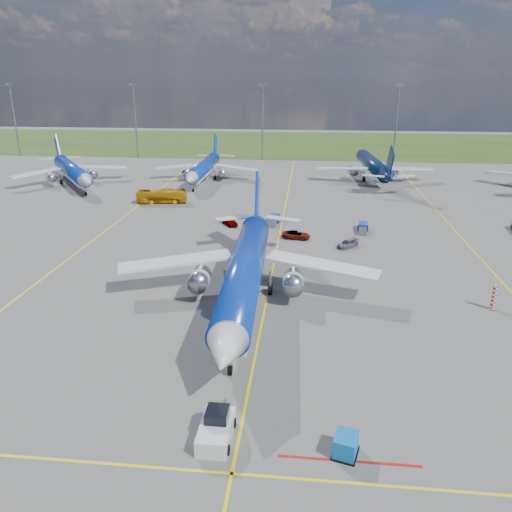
# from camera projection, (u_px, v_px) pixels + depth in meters

# --- Properties ---
(ground) EXTENTS (400.00, 400.00, 0.00)m
(ground) POSITION_uv_depth(u_px,v_px,m) (260.00, 331.00, 52.42)
(ground) COLOR #565654
(ground) RESTS_ON ground
(grass_strip) EXTENTS (400.00, 80.00, 0.01)m
(grass_strip) POSITION_uv_depth(u_px,v_px,m) (298.00, 144.00, 192.48)
(grass_strip) COLOR #2D4719
(grass_strip) RESTS_ON ground
(taxiway_lines) EXTENTS (60.25, 160.00, 0.02)m
(taxiway_lines) POSITION_uv_depth(u_px,v_px,m) (278.00, 246.00, 78.26)
(taxiway_lines) COLOR yellow
(taxiway_lines) RESTS_ON ground
(floodlight_masts) EXTENTS (202.20, 0.50, 22.70)m
(floodlight_masts) POSITION_uv_depth(u_px,v_px,m) (329.00, 119.00, 149.82)
(floodlight_masts) COLOR slate
(floodlight_masts) RESTS_ON ground
(warning_post) EXTENTS (0.50, 0.50, 3.00)m
(warning_post) POSITION_uv_depth(u_px,v_px,m) (494.00, 297.00, 56.82)
(warning_post) COLOR red
(warning_post) RESTS_ON ground
(bg_jet_nw) EXTENTS (47.06, 49.05, 10.22)m
(bg_jet_nw) POSITION_uv_depth(u_px,v_px,m) (74.00, 185.00, 121.09)
(bg_jet_nw) COLOR #0B2D9F
(bg_jet_nw) RESTS_ON ground
(bg_jet_nnw) EXTENTS (28.33, 37.07, 9.67)m
(bg_jet_nnw) POSITION_uv_depth(u_px,v_px,m) (204.00, 181.00, 125.49)
(bg_jet_nnw) COLOR #0B2D9F
(bg_jet_nnw) RESTS_ON ground
(bg_jet_n) EXTENTS (34.04, 42.82, 10.58)m
(bg_jet_n) POSITION_uv_depth(u_px,v_px,m) (372.00, 179.00, 127.68)
(bg_jet_n) COLOR #071A3E
(bg_jet_n) RESTS_ON ground
(main_airliner) EXTENTS (35.41, 45.71, 11.70)m
(main_airliner) POSITION_uv_depth(u_px,v_px,m) (246.00, 303.00, 58.81)
(main_airliner) COLOR #0B2D9F
(main_airliner) RESTS_ON ground
(pushback_tug) EXTENTS (2.32, 6.17, 2.09)m
(pushback_tug) POSITION_uv_depth(u_px,v_px,m) (216.00, 428.00, 36.78)
(pushback_tug) COLOR silver
(pushback_tug) RESTS_ON ground
(uld_container) EXTENTS (1.98, 2.25, 1.54)m
(uld_container) POSITION_uv_depth(u_px,v_px,m) (346.00, 445.00, 35.25)
(uld_container) COLOR blue
(uld_container) RESTS_ON ground
(apron_bus) EXTENTS (10.59, 4.09, 2.88)m
(apron_bus) POSITION_uv_depth(u_px,v_px,m) (162.00, 196.00, 103.74)
(apron_bus) COLOR #C2870B
(apron_bus) RESTS_ON ground
(service_car_a) EXTENTS (3.78, 4.63, 1.49)m
(service_car_a) POSITION_uv_depth(u_px,v_px,m) (230.00, 221.00, 88.90)
(service_car_a) COLOR #999999
(service_car_a) RESTS_ON ground
(service_car_b) EXTENTS (4.90, 2.91, 1.28)m
(service_car_b) POSITION_uv_depth(u_px,v_px,m) (296.00, 235.00, 81.56)
(service_car_b) COLOR #999999
(service_car_b) RESTS_ON ground
(service_car_c) EXTENTS (3.98, 3.97, 1.16)m
(service_car_c) POSITION_uv_depth(u_px,v_px,m) (348.00, 244.00, 77.56)
(service_car_c) COLOR #999999
(service_car_c) RESTS_ON ground
(baggage_tug_w) EXTENTS (2.00, 5.40, 1.18)m
(baggage_tug_w) POSITION_uv_depth(u_px,v_px,m) (363.00, 228.00, 85.52)
(baggage_tug_w) COLOR #183C94
(baggage_tug_w) RESTS_ON ground
(baggage_tug_c) EXTENTS (1.85, 5.48, 1.21)m
(baggage_tug_c) POSITION_uv_depth(u_px,v_px,m) (274.00, 220.00, 90.05)
(baggage_tug_c) COLOR navy
(baggage_tug_c) RESTS_ON ground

